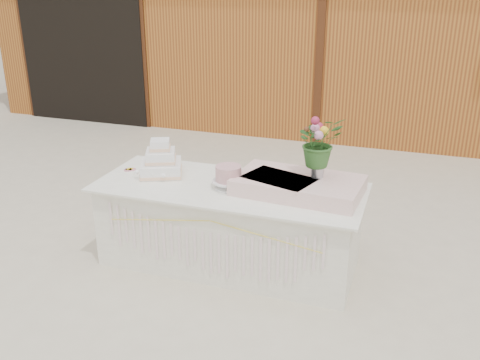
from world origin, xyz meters
name	(u,v)px	position (x,y,z in m)	size (l,w,h in m)	color
ground	(230,262)	(0.00, 0.00, 0.00)	(80.00, 80.00, 0.00)	beige
barn	(341,24)	(-0.01, 5.99, 1.68)	(12.60, 4.60, 3.30)	#AD6824
cake_table	(229,225)	(0.00, 0.00, 0.39)	(2.40, 1.00, 0.77)	white
wedding_cake	(161,163)	(-0.70, 0.07, 0.89)	(0.50, 0.50, 0.34)	white
pink_cake_stand	(228,176)	(0.01, -0.04, 0.89)	(0.29, 0.29, 0.21)	white
satin_runner	(298,185)	(0.61, 0.06, 0.84)	(1.07, 0.62, 0.14)	#FFD6CD
flower_vase	(317,169)	(0.76, 0.14, 0.98)	(0.11, 0.11, 0.15)	#BBBABF
bouquet	(319,136)	(0.76, 0.14, 1.27)	(0.39, 0.34, 0.43)	#2F5F26
loose_flowers	(134,167)	(-1.05, 0.16, 0.78)	(0.15, 0.37, 0.02)	#D28092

